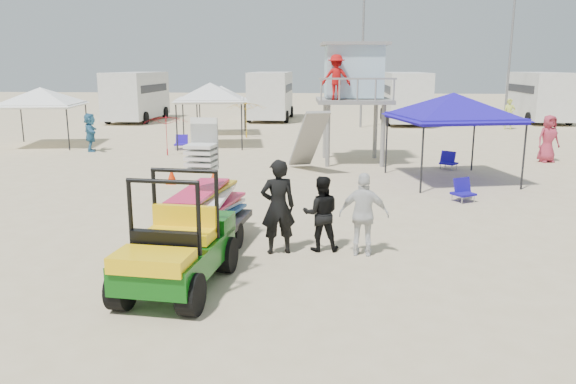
# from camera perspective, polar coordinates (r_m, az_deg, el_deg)

# --- Properties ---
(ground) EXTENTS (140.00, 140.00, 0.00)m
(ground) POSITION_cam_1_polar(r_m,az_deg,el_deg) (8.56, -5.10, -12.96)
(ground) COLOR beige
(ground) RESTS_ON ground
(utility_cart) EXTENTS (1.53, 2.69, 1.95)m
(utility_cart) POSITION_cam_1_polar(r_m,az_deg,el_deg) (9.51, -11.45, -4.60)
(utility_cart) COLOR #0C4F0E
(utility_cart) RESTS_ON ground
(surf_trailer) EXTENTS (1.60, 2.66, 2.36)m
(surf_trailer) POSITION_cam_1_polar(r_m,az_deg,el_deg) (11.67, -8.30, -0.97)
(surf_trailer) COLOR black
(surf_trailer) RESTS_ON ground
(man_left) EXTENTS (0.80, 0.63, 1.92)m
(man_left) POSITION_cam_1_polar(r_m,az_deg,el_deg) (11.14, -1.02, -1.52)
(man_left) COLOR black
(man_left) RESTS_ON ground
(man_mid) EXTENTS (0.80, 0.64, 1.54)m
(man_mid) POSITION_cam_1_polar(r_m,az_deg,el_deg) (11.38, 3.37, -2.20)
(man_mid) COLOR black
(man_mid) RESTS_ON ground
(man_right) EXTENTS (1.01, 0.50, 1.67)m
(man_right) POSITION_cam_1_polar(r_m,az_deg,el_deg) (11.14, 7.72, -2.30)
(man_right) COLOR silver
(man_right) RESTS_ON ground
(lifeguard_tower) EXTENTS (2.96, 2.96, 4.44)m
(lifeguard_tower) POSITION_cam_1_polar(r_m,az_deg,el_deg) (21.95, 6.49, 11.64)
(lifeguard_tower) COLOR gray
(lifeguard_tower) RESTS_ON ground
(canopy_blue) EXTENTS (4.09, 4.09, 3.26)m
(canopy_blue) POSITION_cam_1_polar(r_m,az_deg,el_deg) (18.86, 16.47, 9.22)
(canopy_blue) COLOR black
(canopy_blue) RESTS_ON ground
(canopy_white_a) EXTENTS (3.45, 3.45, 3.34)m
(canopy_white_a) POSITION_cam_1_polar(r_m,az_deg,el_deg) (26.41, -7.94, 10.64)
(canopy_white_a) COLOR black
(canopy_white_a) RESTS_ON ground
(canopy_white_b) EXTENTS (3.76, 3.76, 3.12)m
(canopy_white_b) POSITION_cam_1_polar(r_m,az_deg,el_deg) (28.66, -23.86, 9.41)
(canopy_white_b) COLOR black
(canopy_white_b) RESTS_ON ground
(canopy_white_c) EXTENTS (3.16, 3.16, 3.02)m
(canopy_white_c) POSITION_cam_1_polar(r_m,az_deg,el_deg) (31.26, -6.80, 10.40)
(canopy_white_c) COLOR black
(canopy_white_c) RESTS_ON ground
(umbrella_a) EXTENTS (2.38, 2.40, 1.71)m
(umbrella_a) POSITION_cam_1_polar(r_m,az_deg,el_deg) (24.02, -12.22, 5.64)
(umbrella_a) COLOR #B5131D
(umbrella_a) RESTS_ON ground
(umbrella_b) EXTENTS (2.91, 2.92, 1.90)m
(umbrella_b) POSITION_cam_1_polar(r_m,az_deg,el_deg) (29.36, -4.22, 7.33)
(umbrella_b) COLOR gold
(umbrella_b) RESTS_ON ground
(cone_near) EXTENTS (0.34, 0.34, 0.50)m
(cone_near) POSITION_cam_1_polar(r_m,az_deg,el_deg) (18.30, -11.73, 1.60)
(cone_near) COLOR red
(cone_near) RESTS_ON ground
(cone_far) EXTENTS (0.34, 0.34, 0.50)m
(cone_far) POSITION_cam_1_polar(r_m,az_deg,el_deg) (18.08, -7.49, 1.62)
(cone_far) COLOR #FF3508
(cone_far) RESTS_ON ground
(beach_chair_a) EXTENTS (0.60, 0.64, 0.64)m
(beach_chair_a) POSITION_cam_1_polar(r_m,az_deg,el_deg) (25.95, -10.80, 5.01)
(beach_chair_a) COLOR #2310AE
(beach_chair_a) RESTS_ON ground
(beach_chair_b) EXTENTS (0.72, 0.80, 0.64)m
(beach_chair_b) POSITION_cam_1_polar(r_m,az_deg,el_deg) (16.39, 17.31, 0.22)
(beach_chair_b) COLOR #170D93
(beach_chair_b) RESTS_ON ground
(beach_chair_c) EXTENTS (0.73, 0.83, 0.64)m
(beach_chair_c) POSITION_cam_1_polar(r_m,az_deg,el_deg) (21.36, 15.96, 3.12)
(beach_chair_c) COLOR #180E98
(beach_chair_c) RESTS_ON ground
(rv_far_left) EXTENTS (2.64, 6.80, 3.25)m
(rv_far_left) POSITION_cam_1_polar(r_m,az_deg,el_deg) (39.94, -15.13, 9.58)
(rv_far_left) COLOR silver
(rv_far_left) RESTS_ON ground
(rv_mid_left) EXTENTS (2.65, 6.50, 3.25)m
(rv_mid_left) POSITION_cam_1_polar(r_m,az_deg,el_deg) (39.37, -1.75, 9.97)
(rv_mid_left) COLOR silver
(rv_mid_left) RESTS_ON ground
(rv_mid_right) EXTENTS (2.64, 7.00, 3.25)m
(rv_mid_right) POSITION_cam_1_polar(r_m,az_deg,el_deg) (37.92, 11.83, 9.60)
(rv_mid_right) COLOR silver
(rv_mid_right) RESTS_ON ground
(rv_far_right) EXTENTS (2.64, 6.60, 3.25)m
(rv_far_right) POSITION_cam_1_polar(r_m,az_deg,el_deg) (41.44, 24.17, 9.01)
(rv_far_right) COLOR silver
(rv_far_right) RESTS_ON ground
(light_pole_left) EXTENTS (0.14, 0.14, 8.00)m
(light_pole_left) POSITION_cam_1_polar(r_m,az_deg,el_deg) (34.63, 7.56, 13.13)
(light_pole_left) COLOR slate
(light_pole_left) RESTS_ON ground
(light_pole_right) EXTENTS (0.14, 0.14, 8.00)m
(light_pole_right) POSITION_cam_1_polar(r_m,az_deg,el_deg) (37.63, 21.59, 12.33)
(light_pole_right) COLOR slate
(light_pole_right) RESTS_ON ground
(distant_beachgoers) EXTENTS (21.84, 12.42, 1.84)m
(distant_beachgoers) POSITION_cam_1_polar(r_m,az_deg,el_deg) (25.42, 4.39, 6.33)
(distant_beachgoers) COLOR teal
(distant_beachgoers) RESTS_ON ground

